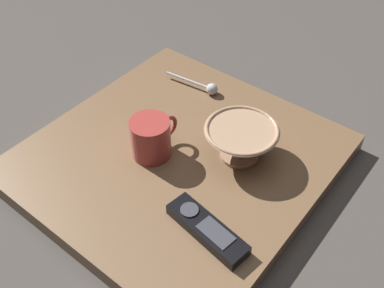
% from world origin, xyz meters
% --- Properties ---
extents(ground_plane, '(6.00, 6.00, 0.00)m').
position_xyz_m(ground_plane, '(0.00, 0.00, 0.00)').
color(ground_plane, '#47423D').
extents(table, '(0.58, 0.59, 0.04)m').
position_xyz_m(table, '(0.00, 0.00, 0.02)').
color(table, brown).
rests_on(table, ground).
extents(cereal_bowl, '(0.15, 0.15, 0.08)m').
position_xyz_m(cereal_bowl, '(0.10, 0.07, 0.08)').
color(cereal_bowl, tan).
rests_on(cereal_bowl, table).
extents(coffee_mug, '(0.08, 0.11, 0.09)m').
position_xyz_m(coffee_mug, '(-0.04, -0.03, 0.08)').
color(coffee_mug, '#A53833').
rests_on(coffee_mug, table).
extents(teaspoon, '(0.14, 0.03, 0.03)m').
position_xyz_m(teaspoon, '(-0.08, 0.20, 0.06)').
color(teaspoon, silver).
rests_on(teaspoon, table).
extents(tv_remote_near, '(0.17, 0.07, 0.03)m').
position_xyz_m(tv_remote_near, '(0.17, -0.13, 0.05)').
color(tv_remote_near, black).
rests_on(tv_remote_near, table).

